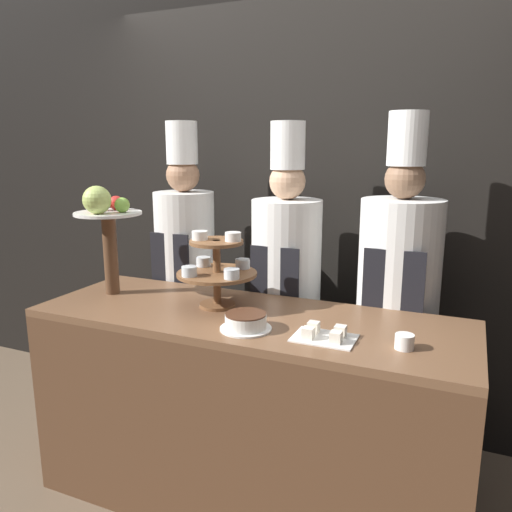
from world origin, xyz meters
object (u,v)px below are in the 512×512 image
at_px(chef_center_left, 286,279).
at_px(chef_center_right, 398,288).
at_px(cup_white, 404,342).
at_px(chef_left, 185,264).
at_px(tiered_stand, 217,267).
at_px(cake_round, 246,322).
at_px(cake_square_tray, 324,335).
at_px(fruit_pedestal, 106,219).

relative_size(chef_center_left, chef_center_right, 0.98).
height_order(cup_white, chef_center_right, chef_center_right).
bearing_deg(chef_center_right, chef_left, 180.00).
distance_m(tiered_stand, chef_left, 0.68).
distance_m(tiered_stand, cake_round, 0.37).
relative_size(cake_round, chef_left, 0.12).
relative_size(tiered_stand, cup_white, 5.22).
xyz_separation_m(cup_white, chef_center_right, (-0.11, 0.65, 0.02)).
xyz_separation_m(chef_left, chef_center_left, (0.63, -0.00, -0.02)).
distance_m(cake_square_tray, chef_left, 1.23).
height_order(tiered_stand, chef_center_right, chef_center_right).
bearing_deg(cup_white, tiered_stand, 168.91).
xyz_separation_m(tiered_stand, fruit_pedestal, (-0.59, -0.04, 0.20)).
bearing_deg(fruit_pedestal, tiered_stand, 4.01).
bearing_deg(chef_center_right, cake_round, -126.38).
height_order(cake_round, chef_center_left, chef_center_left).
bearing_deg(chef_left, cup_white, -25.80).
relative_size(cup_white, chef_center_left, 0.04).
xyz_separation_m(tiered_stand, chef_left, (-0.46, 0.47, -0.13)).
xyz_separation_m(cup_white, chef_left, (-1.34, 0.65, 0.03)).
xyz_separation_m(cake_round, chef_center_left, (-0.08, 0.70, 0.00)).
relative_size(cake_round, chef_center_left, 0.12).
bearing_deg(chef_center_right, tiered_stand, -148.08).
distance_m(tiered_stand, chef_center_left, 0.53).
bearing_deg(cake_square_tray, cake_round, -175.01).
height_order(tiered_stand, cup_white, tiered_stand).
distance_m(cake_round, cake_square_tray, 0.33).
distance_m(cake_square_tray, chef_center_right, 0.69).
xyz_separation_m(tiered_stand, chef_center_right, (0.76, 0.47, -0.14)).
height_order(tiered_stand, cake_round, tiered_stand).
xyz_separation_m(chef_left, chef_center_right, (1.22, -0.00, -0.01)).
height_order(fruit_pedestal, cup_white, fruit_pedestal).
relative_size(cup_white, cake_square_tray, 0.29).
relative_size(tiered_stand, chef_left, 0.21).
relative_size(chef_left, chef_center_left, 1.01).
bearing_deg(chef_left, cake_round, -44.48).
bearing_deg(chef_center_left, cup_white, -42.53).
distance_m(cake_round, cup_white, 0.63).
distance_m(fruit_pedestal, chef_center_left, 0.99).
xyz_separation_m(cake_square_tray, chef_center_left, (-0.40, 0.67, 0.02)).
height_order(fruit_pedestal, chef_left, chef_left).
distance_m(chef_center_left, chef_center_right, 0.59).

